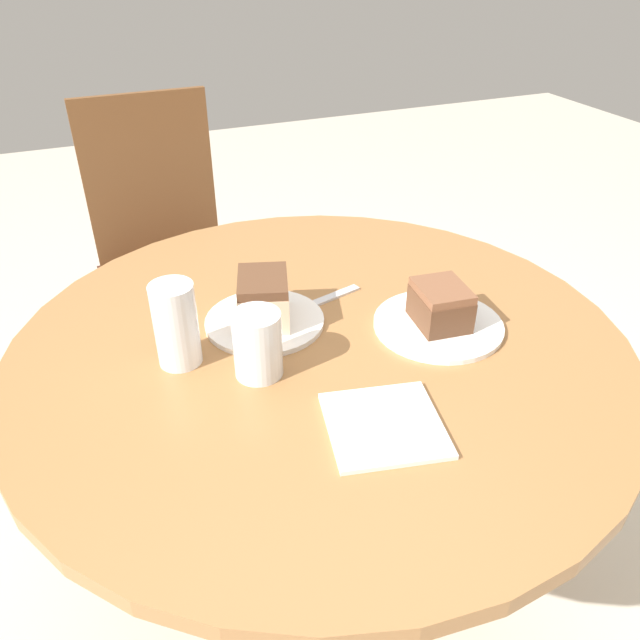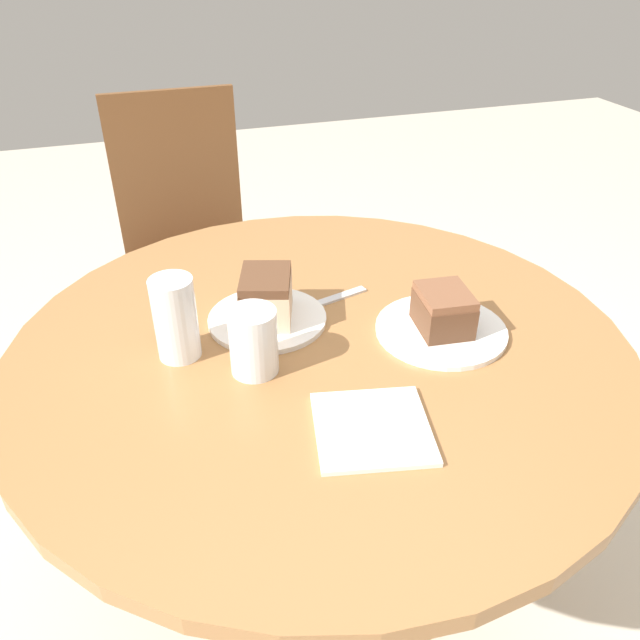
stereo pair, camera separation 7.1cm
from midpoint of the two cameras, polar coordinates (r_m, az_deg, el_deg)
The scene contains 11 objects.
ground_plane at distance 1.66m, azimuth -1.34°, elevation -24.18°, with size 8.00×8.00×0.00m, color beige.
table at distance 1.22m, azimuth -1.70°, elevation -9.01°, with size 1.09×1.09×0.77m.
chair at distance 2.00m, azimuth -14.70°, elevation 5.20°, with size 0.42×0.45×0.98m.
plate_near at distance 1.15m, azimuth -6.85°, elevation -0.14°, with size 0.22×0.22×0.01m.
plate_far at distance 1.14m, azimuth 9.00°, elevation -0.46°, with size 0.23×0.23×0.01m.
cake_slice_near at distance 1.12m, azimuth -7.01°, elevation 1.92°, with size 0.12×0.14×0.09m.
cake_slice_far at distance 1.12m, azimuth 9.19°, elevation 1.33°, with size 0.10×0.11×0.07m.
glass_lemonade at distance 1.05m, azimuth -14.88°, elevation -0.88°, with size 0.07×0.07×0.15m.
glass_water at distance 1.00m, azimuth -7.74°, elevation -2.57°, with size 0.08×0.08×0.11m.
napkin_stack at distance 0.92m, azimuth 3.88°, elevation -9.54°, with size 0.20×0.20×0.01m.
fork at distance 1.21m, azimuth -1.35°, elevation 1.80°, with size 0.17×0.06×0.00m.
Camera 1 is at (-0.35, -0.84, 1.40)m, focal length 35.00 mm.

